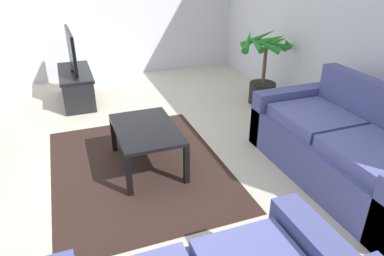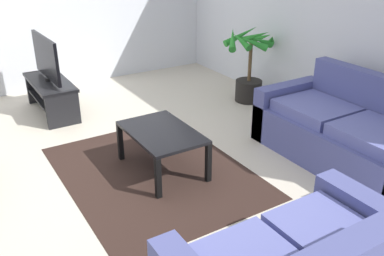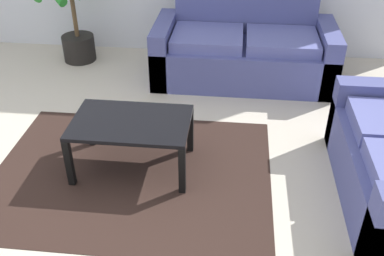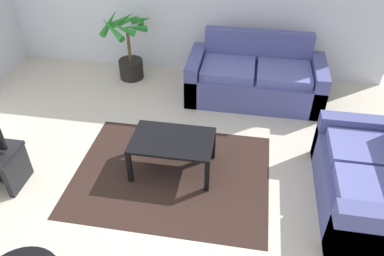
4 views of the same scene
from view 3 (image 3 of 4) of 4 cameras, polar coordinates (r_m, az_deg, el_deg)
ground_plane at (r=3.33m, az=-12.87°, el=-10.44°), size 6.60×6.60×0.00m
couch_main at (r=4.93m, az=6.62°, el=9.62°), size 1.91×0.90×0.90m
coffee_table at (r=3.46m, az=-7.78°, el=0.10°), size 0.91×0.59×0.44m
area_rug at (r=3.60m, az=-7.69°, el=-5.75°), size 2.20×1.70×0.01m
potted_palm at (r=5.46m, az=-14.78°, el=13.20°), size 0.80×0.82×1.04m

